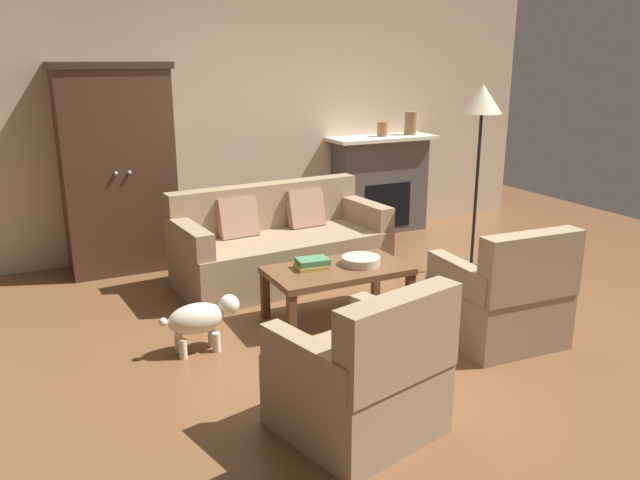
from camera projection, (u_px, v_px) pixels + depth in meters
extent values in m
plane|color=brown|center=(362.00, 324.00, 4.99)|extent=(9.60, 9.60, 0.00)
cube|color=beige|center=(245.00, 115.00, 6.80)|extent=(7.20, 0.10, 2.80)
cube|color=#4C4947|center=(380.00, 186.00, 7.48)|extent=(1.10, 0.36, 1.08)
cube|color=black|center=(388.00, 206.00, 7.38)|extent=(0.60, 0.01, 0.52)
cube|color=white|center=(382.00, 138.00, 7.30)|extent=(1.26, 0.48, 0.04)
cube|color=#472D1E|center=(118.00, 172.00, 6.04)|extent=(1.00, 0.52, 1.90)
cube|color=#3C271A|center=(108.00, 65.00, 5.77)|extent=(1.06, 0.55, 0.06)
sphere|color=#ADAFB5|center=(116.00, 174.00, 5.77)|extent=(0.04, 0.04, 0.04)
sphere|color=#ADAFB5|center=(129.00, 173.00, 5.82)|extent=(0.04, 0.04, 0.04)
cube|color=#937A5B|center=(283.00, 259.00, 5.86)|extent=(1.96, 0.99, 0.44)
cube|color=#937A5B|center=(266.00, 206.00, 6.02)|extent=(1.91, 0.33, 0.42)
cube|color=#937A5B|center=(189.00, 238.00, 5.34)|extent=(0.22, 0.81, 0.22)
cube|color=#937A5B|center=(363.00, 212.00, 6.20)|extent=(0.22, 0.81, 0.22)
cube|color=#9E755B|center=(238.00, 218.00, 5.75)|extent=(0.37, 0.21, 0.37)
cube|color=#9E755B|center=(305.00, 208.00, 6.09)|extent=(0.37, 0.21, 0.37)
cube|color=brown|center=(338.00, 271.00, 5.00)|extent=(1.10, 0.60, 0.05)
cube|color=brown|center=(292.00, 319.00, 4.62)|extent=(0.06, 0.06, 0.37)
cube|color=brown|center=(410.00, 296.00, 5.05)|extent=(0.06, 0.06, 0.37)
cube|color=brown|center=(265.00, 295.00, 5.07)|extent=(0.06, 0.06, 0.37)
cube|color=brown|center=(376.00, 276.00, 5.50)|extent=(0.06, 0.06, 0.37)
cylinder|color=beige|center=(361.00, 261.00, 5.06)|extent=(0.31, 0.31, 0.06)
cube|color=gold|center=(312.00, 267.00, 4.96)|extent=(0.26, 0.20, 0.03)
cube|color=#427A4C|center=(313.00, 261.00, 4.96)|extent=(0.26, 0.19, 0.05)
cylinder|color=#A86042|center=(382.00, 129.00, 7.28)|extent=(0.12, 0.12, 0.16)
cylinder|color=olive|center=(411.00, 123.00, 7.42)|extent=(0.14, 0.14, 0.26)
cube|color=#997F60|center=(355.00, 393.00, 3.55)|extent=(0.92, 0.92, 0.42)
cube|color=#997F60|center=(399.00, 339.00, 3.20)|extent=(0.78, 0.34, 0.46)
cube|color=#997F60|center=(398.00, 326.00, 3.67)|extent=(0.28, 0.71, 0.20)
cube|color=#997F60|center=(309.00, 360.00, 3.26)|extent=(0.28, 0.71, 0.20)
cube|color=#997F60|center=(496.00, 311.00, 4.70)|extent=(0.80, 0.80, 0.42)
cube|color=#997F60|center=(531.00, 266.00, 4.30)|extent=(0.77, 0.20, 0.46)
cube|color=#997F60|center=(536.00, 265.00, 4.73)|extent=(0.16, 0.70, 0.20)
cube|color=#997F60|center=(461.00, 277.00, 4.48)|extent=(0.16, 0.70, 0.20)
cylinder|color=black|center=(471.00, 269.00, 6.23)|extent=(0.26, 0.26, 0.02)
cylinder|color=black|center=(476.00, 193.00, 6.02)|extent=(0.03, 0.03, 1.52)
cone|color=beige|center=(483.00, 99.00, 5.78)|extent=(0.36, 0.36, 0.26)
ellipsoid|color=beige|center=(196.00, 319.00, 4.45)|extent=(0.40, 0.20, 0.22)
sphere|color=beige|center=(229.00, 305.00, 4.54)|extent=(0.15, 0.15, 0.15)
cylinder|color=beige|center=(212.00, 336.00, 4.60)|extent=(0.06, 0.06, 0.14)
cylinder|color=beige|center=(217.00, 342.00, 4.51)|extent=(0.06, 0.06, 0.14)
cylinder|color=beige|center=(179.00, 343.00, 4.50)|extent=(0.06, 0.06, 0.14)
cylinder|color=beige|center=(183.00, 349.00, 4.41)|extent=(0.06, 0.06, 0.14)
sphere|color=beige|center=(163.00, 322.00, 4.35)|extent=(0.06, 0.06, 0.06)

